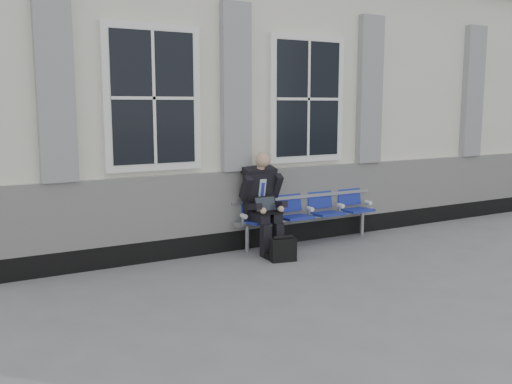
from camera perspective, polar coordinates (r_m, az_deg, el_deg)
ground at (r=7.92m, az=8.80°, el=-7.23°), size 70.00×70.00×0.00m
station_building at (r=10.55m, az=-2.92°, el=9.03°), size 14.40×4.40×4.49m
bench at (r=9.01m, az=5.17°, el=-1.62°), size 2.60×0.47×0.91m
businessman at (r=8.37m, az=0.64°, el=-0.69°), size 0.61×0.82×1.48m
briefcase at (r=7.98m, az=2.74°, el=-5.76°), size 0.38×0.21×0.37m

